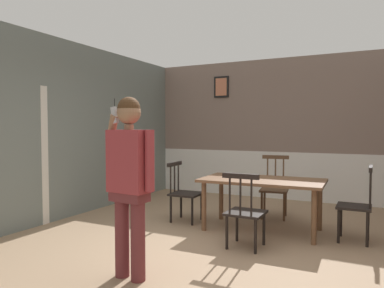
{
  "coord_description": "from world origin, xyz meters",
  "views": [
    {
      "loc": [
        1.71,
        -3.88,
        1.47
      ],
      "look_at": [
        -0.05,
        -0.38,
        1.29
      ],
      "focal_mm": 33.92,
      "sensor_mm": 36.0,
      "label": 1
    }
  ],
  "objects": [
    {
      "name": "room_left_partition",
      "position": [
        -2.81,
        0.0,
        1.44
      ],
      "size": [
        0.13,
        7.26,
        2.89
      ],
      "color": "slate",
      "rests_on": "ground_plane"
    },
    {
      "name": "room_back_partition",
      "position": [
        -0.0,
        3.63,
        1.39
      ],
      "size": [
        5.62,
        0.17,
        2.89
      ],
      "color": "gray",
      "rests_on": "ground_plane"
    },
    {
      "name": "dining_table",
      "position": [
        0.3,
        1.16,
        0.65
      ],
      "size": [
        1.73,
        0.96,
        0.74
      ],
      "rotation": [
        0.0,
        0.0,
        0.03
      ],
      "color": "brown",
      "rests_on": "ground_plane"
    },
    {
      "name": "ground_plane",
      "position": [
        0.0,
        0.0,
        0.0
      ],
      "size": [
        7.98,
        7.98,
        0.0
      ],
      "primitive_type": "plane",
      "color": "#9E7F60"
    },
    {
      "name": "chair_near_window",
      "position": [
        0.26,
        2.0,
        0.48
      ],
      "size": [
        0.49,
        0.49,
        1.01
      ],
      "rotation": [
        0.0,
        0.0,
        3.29
      ],
      "color": "#513823",
      "rests_on": "ground_plane"
    },
    {
      "name": "chair_at_table_head",
      "position": [
        -0.94,
        1.12,
        0.46
      ],
      "size": [
        0.47,
        0.47,
        0.93
      ],
      "rotation": [
        0.0,
        0.0,
        4.76
      ],
      "color": "black",
      "rests_on": "ground_plane"
    },
    {
      "name": "chair_by_doorway",
      "position": [
        0.32,
        0.32,
        0.45
      ],
      "size": [
        0.45,
        0.45,
        0.93
      ],
      "rotation": [
        0.0,
        0.0,
        -0.01
      ],
      "color": "black",
      "rests_on": "ground_plane"
    },
    {
      "name": "chair_opposite_corner",
      "position": [
        1.53,
        1.19,
        0.48
      ],
      "size": [
        0.42,
        0.42,
        0.99
      ],
      "rotation": [
        0.0,
        0.0,
        1.56
      ],
      "color": "black",
      "rests_on": "ground_plane"
    },
    {
      "name": "person_figure",
      "position": [
        -0.39,
        -1.05,
        1.03
      ],
      "size": [
        0.57,
        0.25,
        1.77
      ],
      "rotation": [
        0.0,
        0.0,
        3.06
      ],
      "color": "brown",
      "rests_on": "ground_plane"
    }
  ]
}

